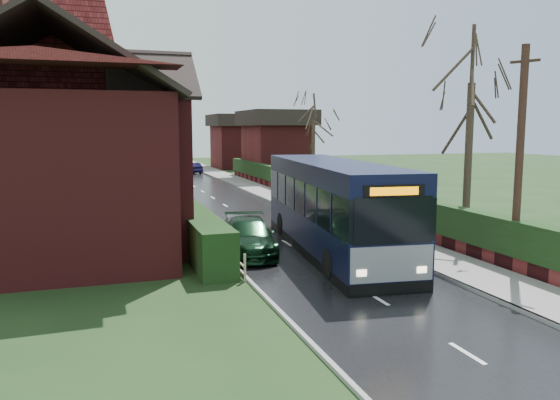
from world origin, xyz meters
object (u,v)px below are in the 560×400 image
object	(u,v)px
car_silver	(239,228)
car_green	(249,237)
brick_house	(65,140)
telegraph_pole	(519,160)
bus	(333,208)
bus_stop_sign	(352,195)

from	to	relation	value
car_silver	car_green	size ratio (longest dim) A/B	0.78
brick_house	car_green	bearing A→B (deg)	-31.65
car_green	telegraph_pole	world-z (taller)	telegraph_pole
brick_house	telegraph_pole	xyz separation A→B (m)	(14.53, -9.55, -0.55)
bus	bus_stop_sign	distance (m)	3.18
car_green	bus_stop_sign	world-z (taller)	bus_stop_sign
bus	bus_stop_sign	world-z (taller)	bus
bus_stop_sign	brick_house	bearing A→B (deg)	154.51
bus	car_silver	bearing A→B (deg)	143.84
telegraph_pole	bus_stop_sign	bearing A→B (deg)	87.52
bus	telegraph_pole	world-z (taller)	telegraph_pole
telegraph_pole	brick_house	bearing A→B (deg)	124.33
car_silver	bus_stop_sign	bearing A→B (deg)	6.90
bus	car_green	bearing A→B (deg)	174.37
car_green	bus_stop_sign	xyz separation A→B (m)	(5.25, 1.76, 1.21)
car_green	car_silver	bearing A→B (deg)	96.02
car_silver	bus_stop_sign	size ratio (longest dim) A/B	1.28
bus	telegraph_pole	xyz separation A→B (m)	(4.62, -4.73, 2.05)
brick_house	car_silver	distance (m)	8.04
car_silver	telegraph_pole	size ratio (longest dim) A/B	0.49
brick_house	bus	size ratio (longest dim) A/B	1.22
brick_house	telegraph_pole	bearing A→B (deg)	-33.31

